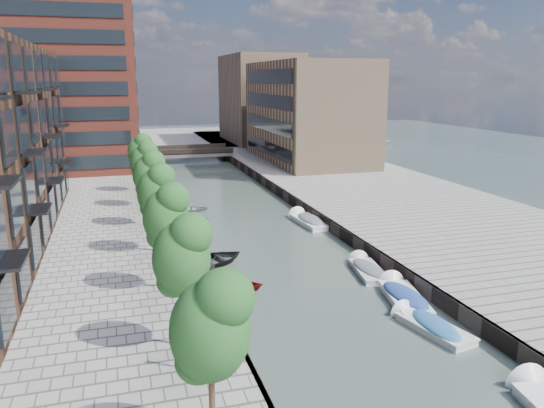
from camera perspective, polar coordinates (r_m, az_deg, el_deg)
name	(u,v)px	position (r m, az deg, el deg)	size (l,w,h in m)	color
water	(232,207)	(53.36, -4.27, -0.36)	(300.00, 300.00, 0.00)	#38473F
quay_right	(376,193)	(58.65, 11.18, 1.17)	(20.00, 140.00, 1.00)	gray
quay_wall_left	(171,207)	(52.34, -10.82, -0.27)	(0.25, 140.00, 1.00)	#332823
quay_wall_right	(290,199)	(54.82, 1.96, 0.57)	(0.25, 140.00, 1.00)	#332823
far_closure	(170,139)	(111.90, -10.92, 6.85)	(80.00, 40.00, 1.00)	gray
tower	(60,52)	(76.04, -21.89, 14.96)	(18.00, 18.00, 30.00)	maroon
tan_block_near	(307,112)	(77.66, 3.83, 9.88)	(12.00, 25.00, 14.00)	tan
tan_block_far	(260,99)	(102.37, -1.31, 11.28)	(12.00, 20.00, 16.00)	tan
bridge	(188,153)	(84.17, -8.98, 5.49)	(13.00, 6.00, 1.30)	gray
tree_0	(210,324)	(16.56, -6.70, -12.68)	(2.50, 2.50, 5.95)	#382619
tree_1	(181,253)	(23.01, -9.74, -5.23)	(2.50, 2.50, 5.95)	#382619
tree_2	(165,214)	(29.70, -11.39, -1.08)	(2.50, 2.50, 5.95)	#382619
tree_3	(155,189)	(36.51, -12.43, 1.54)	(2.50, 2.50, 5.95)	#382619
tree_4	(149,172)	(43.38, -13.14, 3.33)	(2.50, 2.50, 5.95)	#382619
tree_5	(143,160)	(50.29, -13.66, 4.63)	(2.50, 2.50, 5.95)	#382619
tree_6	(140,150)	(57.22, -14.06, 5.61)	(2.50, 2.50, 5.95)	#382619
lamp_0	(226,318)	(21.10, -4.94, -12.09)	(0.24, 0.24, 4.12)	black
lamp_1	(178,217)	(36.05, -10.11, -1.43)	(0.24, 0.24, 4.12)	black
lamp_2	(158,177)	(51.64, -12.18, 2.90)	(0.24, 0.24, 4.12)	black
sloop_1	(210,264)	(37.29, -6.64, -6.47)	(3.69, 5.17, 1.07)	black
sloop_2	(221,292)	(32.63, -5.49, -9.38)	(3.65, 5.12, 1.06)	maroon
sloop_3	(186,212)	(52.12, -9.23, -0.83)	(3.12, 4.37, 0.91)	#B1B1AF
sloop_4	(187,226)	(47.11, -9.11, -2.34)	(3.27, 4.58, 0.95)	black
motorboat_0	(402,296)	(32.27, 13.84, -9.59)	(2.82, 5.44, 1.73)	white
motorboat_1	(367,269)	(36.14, 10.13, -6.92)	(2.35, 4.86, 1.55)	silver
motorboat_3	(429,326)	(29.08, 16.50, -12.44)	(2.52, 4.83, 1.53)	silver
motorboat_4	(308,221)	(47.43, 3.87, -1.81)	(2.29, 5.58, 1.82)	white
car	(282,159)	(74.81, 1.08, 4.88)	(1.49, 3.69, 1.26)	#B8B9BD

